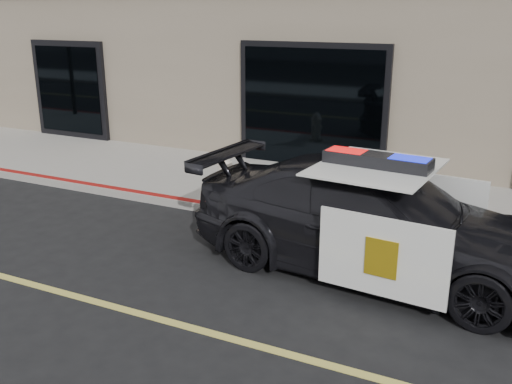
% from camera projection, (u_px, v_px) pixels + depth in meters
% --- Properties ---
extents(ground, '(120.00, 120.00, 0.00)m').
position_uv_depth(ground, '(180.00, 325.00, 6.71)').
color(ground, black).
rests_on(ground, ground).
extents(sidewalk_n, '(60.00, 3.50, 0.15)m').
position_uv_depth(sidewalk_n, '(327.00, 194.00, 11.18)').
color(sidewalk_n, gray).
rests_on(sidewalk_n, ground).
extents(police_car, '(3.04, 5.57, 1.70)m').
position_uv_depth(police_car, '(373.00, 220.00, 7.90)').
color(police_car, black).
rests_on(police_car, ground).
extents(fire_hydrant, '(0.35, 0.48, 0.76)m').
position_uv_depth(fire_hydrant, '(225.00, 175.00, 10.96)').
color(fire_hydrant, white).
rests_on(fire_hydrant, sidewalk_n).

